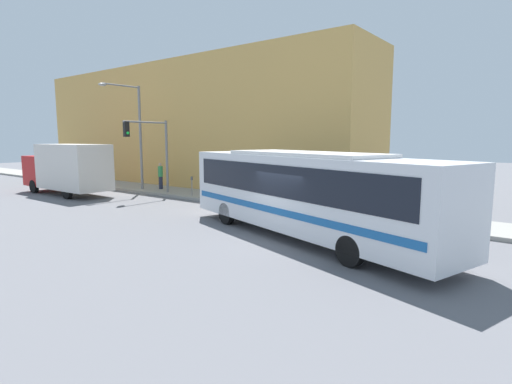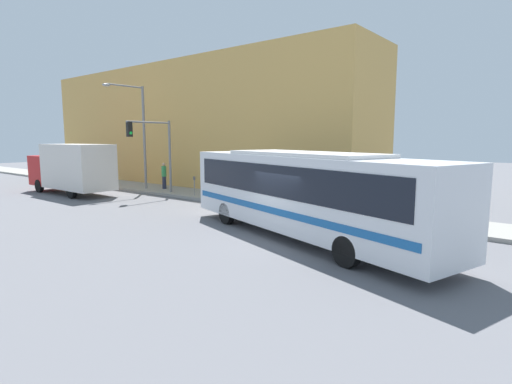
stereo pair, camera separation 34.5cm
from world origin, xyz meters
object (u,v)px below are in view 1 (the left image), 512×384
at_px(fire_hydrant, 279,200).
at_px(parking_meter, 192,183).
at_px(delivery_truck, 67,168).
at_px(city_bus, 304,189).
at_px(traffic_light_pole, 152,143).
at_px(pedestrian_near_corner, 161,176).
at_px(street_lamp, 135,127).

height_order(fire_hydrant, parking_meter, parking_meter).
bearing_deg(delivery_truck, city_bus, -91.74).
height_order(delivery_truck, traffic_light_pole, traffic_light_pole).
bearing_deg(traffic_light_pole, city_bus, -104.39).
relative_size(traffic_light_pole, pedestrian_near_corner, 2.54).
distance_m(fire_hydrant, street_lamp, 12.55).
xyz_separation_m(city_bus, traffic_light_pole, (3.37, 13.14, 1.58)).
distance_m(fire_hydrant, pedestrian_near_corner, 10.80).
xyz_separation_m(fire_hydrant, pedestrian_near_corner, (0.95, 10.74, 0.62)).
xyz_separation_m(street_lamp, pedestrian_near_corner, (1.14, -1.17, -3.34)).
xyz_separation_m(city_bus, fire_hydrant, (4.42, 4.10, -1.35)).
height_order(traffic_light_pole, street_lamp, street_lamp).
distance_m(parking_meter, street_lamp, 6.37).
height_order(delivery_truck, fire_hydrant, delivery_truck).
xyz_separation_m(parking_meter, pedestrian_near_corner, (0.95, 4.17, 0.14)).
height_order(city_bus, parking_meter, city_bus).
bearing_deg(fire_hydrant, parking_meter, 90.00).
distance_m(city_bus, delivery_truck, 18.44).
distance_m(city_bus, fire_hydrant, 6.18).
xyz_separation_m(fire_hydrant, traffic_light_pole, (-1.05, 9.04, 2.92)).
distance_m(street_lamp, pedestrian_near_corner, 3.72).
xyz_separation_m(traffic_light_pole, street_lamp, (0.85, 2.86, 1.04)).
distance_m(delivery_truck, fire_hydrant, 14.89).
bearing_deg(fire_hydrant, street_lamp, 90.93).
bearing_deg(traffic_light_pole, fire_hydrant, -83.39).
bearing_deg(street_lamp, fire_hydrant, -89.07).
bearing_deg(parking_meter, traffic_light_pole, 112.95).
bearing_deg(street_lamp, city_bus, -104.79).
xyz_separation_m(delivery_truck, pedestrian_near_corner, (4.81, -3.59, -0.67)).
bearing_deg(street_lamp, pedestrian_near_corner, -45.66).
xyz_separation_m(fire_hydrant, street_lamp, (-0.19, 11.90, 3.96)).
xyz_separation_m(parking_meter, street_lamp, (-0.19, 5.34, 3.48)).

